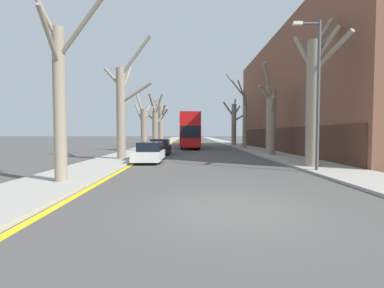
{
  "coord_description": "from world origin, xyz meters",
  "views": [
    {
      "loc": [
        -1.12,
        -6.72,
        2.0
      ],
      "look_at": [
        -0.75,
        22.19,
        0.75
      ],
      "focal_mm": 24.0,
      "sensor_mm": 36.0,
      "label": 1
    }
  ],
  "objects_px": {
    "street_tree_left_2": "(144,125)",
    "street_tree_left_3": "(155,125)",
    "street_tree_right_0": "(315,93)",
    "double_decker_bus": "(190,129)",
    "street_tree_left_0": "(60,96)",
    "street_tree_left_1": "(122,107)",
    "street_tree_right_3": "(234,123)",
    "street_tree_right_1": "(270,118)",
    "parked_car_1": "(160,147)",
    "street_tree_left_4": "(161,123)",
    "street_tree_right_2": "(244,117)",
    "lamp_post": "(316,88)",
    "parked_car_0": "(150,152)"
  },
  "relations": [
    {
      "from": "street_tree_left_2",
      "to": "street_tree_left_3",
      "type": "bearing_deg",
      "value": 90.38
    },
    {
      "from": "street_tree_right_0",
      "to": "double_decker_bus",
      "type": "relative_size",
      "value": 0.82
    },
    {
      "from": "street_tree_left_0",
      "to": "street_tree_left_1",
      "type": "bearing_deg",
      "value": 89.44
    },
    {
      "from": "street_tree_right_3",
      "to": "double_decker_bus",
      "type": "distance_m",
      "value": 9.27
    },
    {
      "from": "street_tree_right_1",
      "to": "parked_car_1",
      "type": "distance_m",
      "value": 10.36
    },
    {
      "from": "street_tree_left_4",
      "to": "street_tree_right_1",
      "type": "xyz_separation_m",
      "value": [
        12.21,
        -23.48,
        -0.44
      ]
    },
    {
      "from": "street_tree_right_0",
      "to": "parked_car_1",
      "type": "xyz_separation_m",
      "value": [
        -9.81,
        9.54,
        -3.6
      ]
    },
    {
      "from": "street_tree_left_0",
      "to": "street_tree_right_2",
      "type": "bearing_deg",
      "value": 61.96
    },
    {
      "from": "street_tree_right_2",
      "to": "double_decker_bus",
      "type": "bearing_deg",
      "value": 162.74
    },
    {
      "from": "street_tree_left_2",
      "to": "street_tree_right_0",
      "type": "xyz_separation_m",
      "value": [
        11.94,
        -13.3,
        1.43
      ]
    },
    {
      "from": "street_tree_left_2",
      "to": "street_tree_right_3",
      "type": "xyz_separation_m",
      "value": [
        11.97,
        12.67,
        0.76
      ]
    },
    {
      "from": "street_tree_left_4",
      "to": "street_tree_right_0",
      "type": "relative_size",
      "value": 0.91
    },
    {
      "from": "street_tree_left_1",
      "to": "street_tree_left_4",
      "type": "relative_size",
      "value": 1.08
    },
    {
      "from": "street_tree_left_0",
      "to": "street_tree_left_2",
      "type": "distance_m",
      "value": 17.86
    },
    {
      "from": "street_tree_right_1",
      "to": "street_tree_right_2",
      "type": "distance_m",
      "value": 9.77
    },
    {
      "from": "street_tree_right_0",
      "to": "street_tree_right_3",
      "type": "height_order",
      "value": "street_tree_right_0"
    },
    {
      "from": "street_tree_left_1",
      "to": "lamp_post",
      "type": "xyz_separation_m",
      "value": [
        11.24,
        -5.99,
        0.37
      ]
    },
    {
      "from": "street_tree_left_4",
      "to": "parked_car_1",
      "type": "relative_size",
      "value": 1.99
    },
    {
      "from": "parked_car_0",
      "to": "street_tree_left_1",
      "type": "bearing_deg",
      "value": 155.75
    },
    {
      "from": "street_tree_right_2",
      "to": "lamp_post",
      "type": "distance_m",
      "value": 19.48
    },
    {
      "from": "street_tree_right_0",
      "to": "street_tree_left_2",
      "type": "bearing_deg",
      "value": 131.91
    },
    {
      "from": "street_tree_left_1",
      "to": "street_tree_right_1",
      "type": "distance_m",
      "value": 12.65
    },
    {
      "from": "street_tree_left_2",
      "to": "lamp_post",
      "type": "height_order",
      "value": "lamp_post"
    },
    {
      "from": "street_tree_right_2",
      "to": "street_tree_right_3",
      "type": "relative_size",
      "value": 1.27
    },
    {
      "from": "street_tree_right_0",
      "to": "street_tree_right_1",
      "type": "distance_m",
      "value": 8.14
    },
    {
      "from": "street_tree_left_0",
      "to": "street_tree_left_2",
      "type": "bearing_deg",
      "value": 89.64
    },
    {
      "from": "street_tree_left_4",
      "to": "parked_car_1",
      "type": "bearing_deg",
      "value": -84.03
    },
    {
      "from": "lamp_post",
      "to": "street_tree_right_1",
      "type": "bearing_deg",
      "value": 85.14
    },
    {
      "from": "street_tree_right_1",
      "to": "parked_car_0",
      "type": "relative_size",
      "value": 1.7
    },
    {
      "from": "street_tree_right_3",
      "to": "parked_car_0",
      "type": "xyz_separation_m",
      "value": [
        -9.83,
        -22.6,
        -2.96
      ]
    },
    {
      "from": "street_tree_right_1",
      "to": "lamp_post",
      "type": "bearing_deg",
      "value": -94.86
    },
    {
      "from": "street_tree_left_4",
      "to": "double_decker_bus",
      "type": "bearing_deg",
      "value": -65.97
    },
    {
      "from": "street_tree_left_4",
      "to": "parked_car_0",
      "type": "distance_m",
      "value": 28.45
    },
    {
      "from": "street_tree_left_0",
      "to": "street_tree_right_3",
      "type": "relative_size",
      "value": 1.05
    },
    {
      "from": "double_decker_bus",
      "to": "lamp_post",
      "type": "distance_m",
      "value": 22.52
    },
    {
      "from": "street_tree_left_2",
      "to": "double_decker_bus",
      "type": "xyz_separation_m",
      "value": [
        5.01,
        6.63,
        -0.32
      ]
    },
    {
      "from": "street_tree_left_0",
      "to": "street_tree_left_3",
      "type": "bearing_deg",
      "value": 89.89
    },
    {
      "from": "street_tree_left_4",
      "to": "street_tree_left_3",
      "type": "bearing_deg",
      "value": -89.33
    },
    {
      "from": "street_tree_left_0",
      "to": "street_tree_right_2",
      "type": "relative_size",
      "value": 0.82
    },
    {
      "from": "street_tree_left_4",
      "to": "street_tree_right_2",
      "type": "xyz_separation_m",
      "value": [
        11.97,
        -13.73,
        0.18
      ]
    },
    {
      "from": "street_tree_left_2",
      "to": "street_tree_right_1",
      "type": "bearing_deg",
      "value": -23.43
    },
    {
      "from": "street_tree_right_3",
      "to": "parked_car_0",
      "type": "bearing_deg",
      "value": -113.51
    },
    {
      "from": "street_tree_left_3",
      "to": "street_tree_left_0",
      "type": "bearing_deg",
      "value": -90.11
    },
    {
      "from": "street_tree_left_1",
      "to": "parked_car_1",
      "type": "height_order",
      "value": "street_tree_left_1"
    },
    {
      "from": "street_tree_left_0",
      "to": "parked_car_0",
      "type": "distance_m",
      "value": 8.69
    },
    {
      "from": "double_decker_bus",
      "to": "parked_car_0",
      "type": "xyz_separation_m",
      "value": [
        -2.88,
        -16.56,
        -1.88
      ]
    },
    {
      "from": "street_tree_right_1",
      "to": "lamp_post",
      "type": "xyz_separation_m",
      "value": [
        -0.83,
        -9.72,
        0.91
      ]
    },
    {
      "from": "street_tree_left_0",
      "to": "lamp_post",
      "type": "relative_size",
      "value": 1.03
    },
    {
      "from": "street_tree_left_0",
      "to": "street_tree_right_3",
      "type": "xyz_separation_m",
      "value": [
        12.08,
        30.52,
        0.17
      ]
    },
    {
      "from": "street_tree_left_3",
      "to": "street_tree_right_3",
      "type": "xyz_separation_m",
      "value": [
        12.03,
        3.44,
        0.43
      ]
    }
  ]
}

